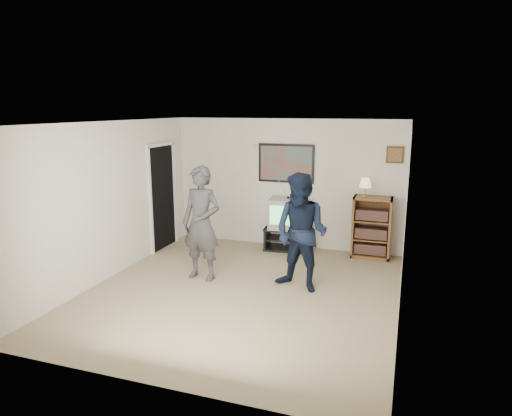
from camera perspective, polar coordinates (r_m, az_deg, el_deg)
The scene contains 13 objects.
room_shell at distance 6.90m, azimuth -0.82°, elevation 0.28°, with size 4.51×5.00×2.51m.
media_stand at distance 8.87m, azimuth 3.97°, elevation -3.84°, with size 0.91×0.55×0.44m.
crt_television at distance 8.74m, azimuth 4.00°, elevation -0.64°, with size 0.68×0.58×0.58m, color gray, non-canonical shape.
bookshelf at distance 8.58m, azimuth 14.25°, elevation -2.37°, with size 0.69×0.39×1.13m, color brown, non-canonical shape.
table_lamp at distance 8.41m, azimuth 13.50°, elevation 2.50°, with size 0.22×0.22×0.34m, color beige, non-canonical shape.
person_tall at distance 7.26m, azimuth -6.84°, elevation -1.92°, with size 0.67×0.44×1.83m, color #353437.
person_short at distance 6.81m, azimuth 5.67°, elevation -3.08°, with size 0.87×0.67×1.78m, color black.
controller_left at distance 7.36m, azimuth -6.04°, elevation -0.14°, with size 0.03×0.11×0.03m, color white.
controller_right at distance 6.97m, azimuth 6.21°, elevation -0.54°, with size 0.03×0.11×0.03m, color white.
poster at distance 8.84m, azimuth 3.78°, elevation 5.59°, with size 1.10×0.03×0.75m, color black.
air_vent at distance 8.97m, azimuth 0.39°, elevation 7.64°, with size 0.28×0.02×0.14m, color white.
small_picture at distance 8.53m, azimuth 16.99°, elevation 6.38°, with size 0.30×0.03×0.30m, color #4A3117.
doorway at distance 8.99m, azimuth -11.66°, elevation 1.28°, with size 0.03×0.85×2.00m, color black.
Camera 1 is at (2.24, -6.01, 2.71)m, focal length 32.00 mm.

